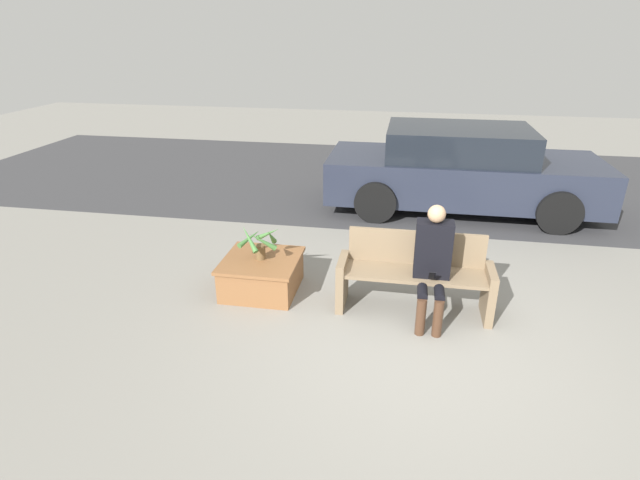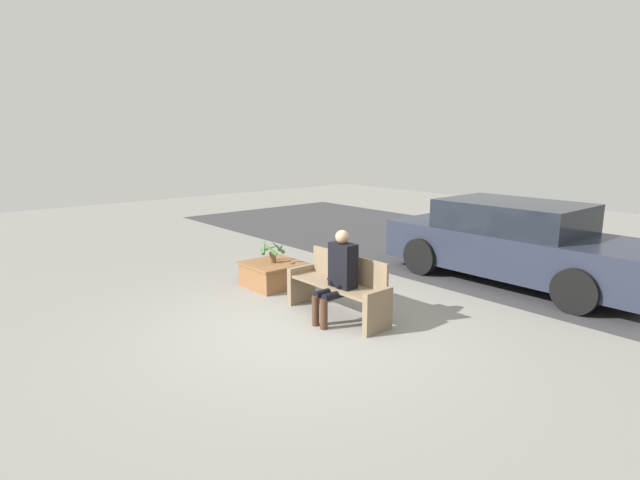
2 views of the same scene
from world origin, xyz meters
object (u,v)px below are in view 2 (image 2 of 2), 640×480
Objects in this scene: person_seated at (339,272)px; parked_car at (516,242)px; planter_box at (273,273)px; potted_plant at (273,249)px; bench at (339,287)px.

parked_car is (0.58, 3.75, -0.01)m from person_seated.
planter_box is 0.43m from potted_plant.
person_seated is at bearing -98.85° from parked_car.
person_seated is (0.17, -0.17, 0.29)m from bench.
parked_car reaches higher than planter_box.
planter_box is at bearing 176.51° from bench.
bench is at bearing -3.49° from planter_box.
planter_box is at bearing 172.00° from person_seated.
person_seated is at bearing -44.91° from bench.
planter_box is at bearing -163.68° from potted_plant.
potted_plant is at bearing 176.49° from bench.
potted_plant reaches higher than planter_box.
bench reaches higher than planter_box.
parked_car is at bearing 78.11° from bench.
bench is 3.41× the size of potted_plant.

